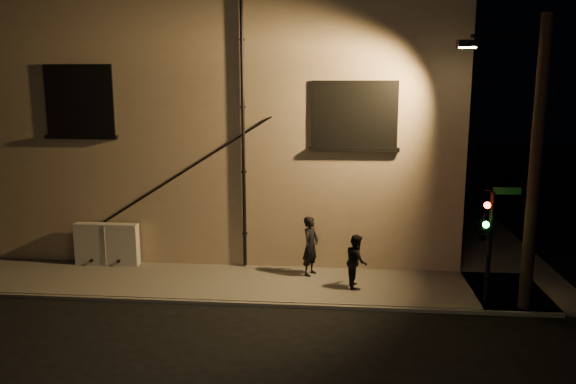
# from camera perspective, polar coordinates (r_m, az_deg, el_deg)

# --- Properties ---
(ground) EXTENTS (90.00, 90.00, 0.00)m
(ground) POSITION_cam_1_polar(r_m,az_deg,el_deg) (15.41, 0.53, -11.56)
(ground) COLOR black
(sidewalk) EXTENTS (21.00, 16.00, 0.12)m
(sidewalk) POSITION_cam_1_polar(r_m,az_deg,el_deg) (19.47, 5.22, -6.57)
(sidewalk) COLOR #595550
(sidewalk) RESTS_ON ground
(building) EXTENTS (16.20, 12.23, 8.80)m
(building) POSITION_cam_1_polar(r_m,az_deg,el_deg) (23.61, -4.94, 7.24)
(building) COLOR tan
(building) RESTS_ON ground
(utility_cabinet) EXTENTS (2.07, 0.35, 1.36)m
(utility_cabinet) POSITION_cam_1_polar(r_m,az_deg,el_deg) (19.15, -17.91, -5.05)
(utility_cabinet) COLOR #B7B3AE
(utility_cabinet) RESTS_ON sidewalk
(pedestrian_a) EXTENTS (0.68, 0.79, 1.83)m
(pedestrian_a) POSITION_cam_1_polar(r_m,az_deg,el_deg) (17.21, 2.31, -5.50)
(pedestrian_a) COLOR black
(pedestrian_a) RESTS_ON sidewalk
(pedestrian_b) EXTENTS (0.66, 0.81, 1.55)m
(pedestrian_b) POSITION_cam_1_polar(r_m,az_deg,el_deg) (16.34, 6.96, -6.97)
(pedestrian_b) COLOR black
(pedestrian_b) RESTS_ON sidewalk
(traffic_signal) EXTENTS (1.31, 1.87, 3.17)m
(traffic_signal) POSITION_cam_1_polar(r_m,az_deg,el_deg) (15.35, 19.27, -3.45)
(traffic_signal) COLOR black
(traffic_signal) RESTS_ON sidewalk
(streetlamp_pole) EXTENTS (2.03, 1.40, 7.56)m
(streetlamp_pole) POSITION_cam_1_polar(r_m,az_deg,el_deg) (15.35, 23.52, 2.89)
(streetlamp_pole) COLOR black
(streetlamp_pole) RESTS_ON ground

